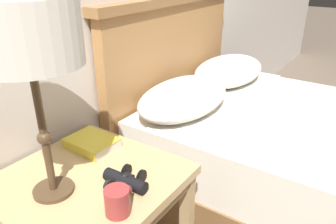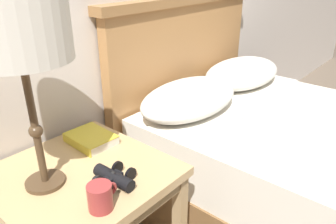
# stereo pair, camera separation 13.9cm
# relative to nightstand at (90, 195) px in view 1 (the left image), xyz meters

# --- Properties ---
(nightstand) EXTENTS (0.58, 0.58, 0.58)m
(nightstand) POSITION_rel_nightstand_xyz_m (0.00, 0.00, 0.00)
(nightstand) COLOR tan
(nightstand) RESTS_ON ground_plane
(bed) EXTENTS (1.23, 2.07, 1.09)m
(bed) POSITION_rel_nightstand_xyz_m (0.95, -0.66, -0.19)
(bed) COLOR brown
(bed) RESTS_ON ground_plane
(table_lamp) EXTENTS (0.29, 0.29, 0.60)m
(table_lamp) POSITION_rel_nightstand_xyz_m (-0.12, 0.03, 0.58)
(table_lamp) COLOR #4C3823
(table_lamp) RESTS_ON nightstand
(book_on_nightstand) EXTENTS (0.15, 0.20, 0.04)m
(book_on_nightstand) POSITION_rel_nightstand_xyz_m (0.15, 0.14, 0.10)
(book_on_nightstand) COLOR silver
(book_on_nightstand) RESTS_ON nightstand
(binoculars_pair) EXTENTS (0.14, 0.16, 0.05)m
(binoculars_pair) POSITION_rel_nightstand_xyz_m (0.04, -0.14, 0.10)
(binoculars_pair) COLOR black
(binoculars_pair) RESTS_ON nightstand
(coffee_mug) EXTENTS (0.10, 0.08, 0.08)m
(coffee_mug) POSITION_rel_nightstand_xyz_m (-0.07, -0.21, 0.12)
(coffee_mug) COLOR #993333
(coffee_mug) RESTS_ON nightstand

